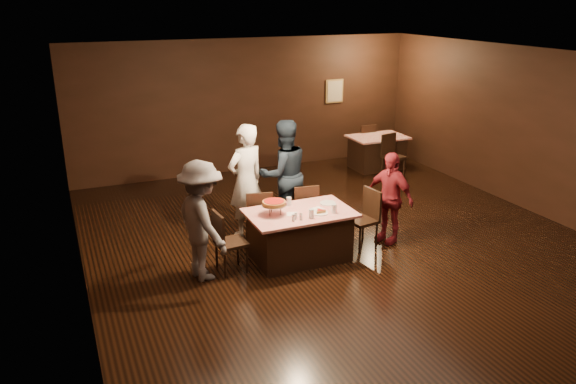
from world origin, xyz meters
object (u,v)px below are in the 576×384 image
object	(u,v)px
chair_end_right	(362,219)
diner_white_jacket	(246,181)
back_table	(377,152)
glass_front_left	(311,214)
glass_front_right	(334,209)
diner_grey_knit	(202,221)
diner_red_shirt	(389,197)
chair_back_near	(394,156)
diner_navy_hoodie	(284,174)
pizza_stand	(274,203)
chair_end_left	(231,241)
main_table	(300,235)
glass_back	(289,202)
chair_far_right	(303,210)
chair_far_left	(258,217)
plate_empty	(328,203)
chair_back_far	(364,143)

from	to	relation	value
chair_end_right	diner_white_jacket	xyz separation A→B (m)	(-1.55, 1.19, 0.49)
back_table	glass_front_left	xyz separation A→B (m)	(-3.62, -4.00, 0.46)
glass_front_right	diner_grey_knit	bearing A→B (deg)	173.26
diner_red_shirt	glass_front_left	bearing A→B (deg)	-98.76
diner_white_jacket	glass_front_right	distance (m)	1.70
chair_back_near	diner_navy_hoodie	world-z (taller)	diner_navy_hoodie
diner_white_jacket	pizza_stand	world-z (taller)	diner_white_jacket
chair_end_left	diner_white_jacket	size ratio (longest dim) A/B	0.49
chair_end_left	diner_red_shirt	world-z (taller)	diner_red_shirt
main_table	glass_front_left	bearing A→B (deg)	-80.54
back_table	diner_white_jacket	size ratio (longest dim) A/B	0.68
diner_white_jacket	glass_front_left	world-z (taller)	diner_white_jacket
main_table	diner_navy_hoodie	bearing A→B (deg)	77.80
chair_end_right	diner_red_shirt	bearing A→B (deg)	85.51
glass_back	diner_white_jacket	bearing A→B (deg)	114.10
chair_far_right	glass_back	xyz separation A→B (m)	(-0.45, -0.45, 0.37)
chair_end_right	diner_white_jacket	size ratio (longest dim) A/B	0.49
chair_back_near	glass_front_left	world-z (taller)	chair_back_near
chair_far_left	diner_navy_hoodie	size ratio (longest dim) A/B	0.50
diner_grey_knit	glass_front_right	bearing A→B (deg)	-109.22
chair_back_near	glass_front_left	xyz separation A→B (m)	(-3.62, -3.30, 0.37)
chair_far_right	main_table	bearing A→B (deg)	69.25
chair_far_left	glass_front_right	bearing A→B (deg)	142.85
pizza_stand	diner_grey_knit	bearing A→B (deg)	-176.58
glass_front_left	glass_back	size ratio (longest dim) A/B	1.00
pizza_stand	glass_front_left	world-z (taller)	pizza_stand
chair_end_left	glass_back	world-z (taller)	chair_end_left
chair_end_left	plate_empty	world-z (taller)	chair_end_left
main_table	glass_front_right	world-z (taller)	glass_front_right
chair_end_left	chair_back_near	xyz separation A→B (m)	(4.77, 3.00, 0.00)
chair_back_far	glass_front_right	bearing A→B (deg)	55.91
chair_back_near	plate_empty	bearing A→B (deg)	-148.50
chair_far_left	glass_back	size ratio (longest dim) A/B	6.79
chair_far_left	glass_front_right	xyz separation A→B (m)	(0.85, -1.00, 0.37)
chair_far_left	diner_navy_hoodie	bearing A→B (deg)	-128.21
diner_red_shirt	chair_end_right	bearing A→B (deg)	-106.65
chair_back_far	plate_empty	bearing A→B (deg)	54.26
diner_red_shirt	glass_front_right	world-z (taller)	diner_red_shirt
diner_navy_hoodie	back_table	bearing A→B (deg)	-146.89
back_table	chair_back_near	size ratio (longest dim) A/B	1.37
back_table	diner_grey_knit	distance (m)	6.40
back_table	diner_grey_knit	size ratio (longest dim) A/B	0.74
back_table	plate_empty	bearing A→B (deg)	-131.24
plate_empty	glass_front_right	xyz separation A→B (m)	(-0.10, -0.40, 0.06)
chair_back_far	back_table	bearing A→B (deg)	91.14
chair_back_far	diner_red_shirt	bearing A→B (deg)	65.48
back_table	pizza_stand	bearing A→B (deg)	-138.05
chair_end_right	chair_back_far	xyz separation A→B (m)	(2.57, 4.30, 0.00)
pizza_stand	glass_back	bearing A→B (deg)	35.54
plate_empty	chair_far_right	bearing A→B (deg)	104.04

